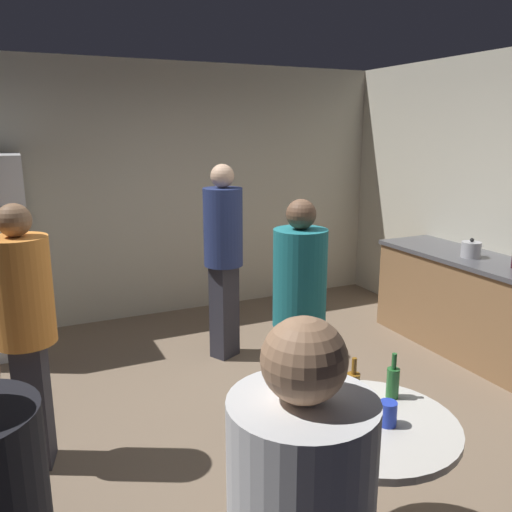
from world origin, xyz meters
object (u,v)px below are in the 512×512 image
object	(u,v)px
beer_bottle_amber	(353,387)
person_in_orange_shirt	(25,319)
person_in_navy_shirt	(223,247)
beer_bottle_brown	(326,407)
beer_bottle_green	(393,381)
person_in_teal_shirt	(299,303)
foreground_table	(369,442)
plastic_cup_blue	(388,413)
kettle	(471,249)

from	to	relation	value
beer_bottle_amber	person_in_orange_shirt	xyz separation A→B (m)	(-1.39, 1.28, 0.12)
beer_bottle_amber	person_in_navy_shirt	distance (m)	2.30
beer_bottle_brown	beer_bottle_green	bearing A→B (deg)	9.29
person_in_navy_shirt	beer_bottle_brown	bearing A→B (deg)	-37.76
person_in_teal_shirt	beer_bottle_amber	bearing A→B (deg)	-24.20
person_in_orange_shirt	foreground_table	bearing A→B (deg)	-33.54
foreground_table	beer_bottle_amber	distance (m)	0.26
foreground_table	plastic_cup_blue	size ratio (longest dim) A/B	7.27
beer_bottle_amber	beer_bottle_green	bearing A→B (deg)	-10.27
beer_bottle_green	plastic_cup_blue	distance (m)	0.26
beer_bottle_amber	plastic_cup_blue	xyz separation A→B (m)	(0.03, -0.23, -0.03)
beer_bottle_green	person_in_navy_shirt	distance (m)	2.33
person_in_teal_shirt	plastic_cup_blue	bearing A→B (deg)	-20.21
foreground_table	beer_bottle_amber	xyz separation A→B (m)	(0.03, 0.17, 0.19)
foreground_table	beer_bottle_amber	bearing A→B (deg)	81.64
beer_bottle_green	person_in_orange_shirt	size ratio (longest dim) A/B	0.14
kettle	foreground_table	world-z (taller)	kettle
kettle	plastic_cup_blue	xyz separation A→B (m)	(-2.23, -1.67, -0.18)
beer_bottle_brown	plastic_cup_blue	bearing A→B (deg)	-25.53
plastic_cup_blue	person_in_orange_shirt	xyz separation A→B (m)	(-1.42, 1.51, 0.15)
beer_bottle_amber	person_in_navy_shirt	bearing A→B (deg)	84.32
foreground_table	person_in_navy_shirt	distance (m)	2.49
kettle	beer_bottle_green	size ratio (longest dim) A/B	1.06
kettle	beer_bottle_amber	world-z (taller)	kettle
person_in_orange_shirt	person_in_navy_shirt	xyz separation A→B (m)	(1.62, 1.00, 0.07)
plastic_cup_blue	person_in_orange_shirt	distance (m)	2.08
plastic_cup_blue	beer_bottle_amber	bearing A→B (deg)	97.31
person_in_orange_shirt	beer_bottle_amber	bearing A→B (deg)	-29.44
beer_bottle_green	foreground_table	bearing A→B (deg)	-149.90
person_in_navy_shirt	person_in_orange_shirt	bearing A→B (deg)	-85.59
person_in_teal_shirt	person_in_navy_shirt	bearing A→B (deg)	167.62
beer_bottle_green	person_in_navy_shirt	size ratio (longest dim) A/B	0.13
beer_bottle_brown	foreground_table	bearing A→B (deg)	-18.23
kettle	person_in_orange_shirt	distance (m)	3.66
foreground_table	plastic_cup_blue	world-z (taller)	plastic_cup_blue
beer_bottle_green	person_in_teal_shirt	size ratio (longest dim) A/B	0.14
plastic_cup_blue	person_in_orange_shirt	world-z (taller)	person_in_orange_shirt
plastic_cup_blue	person_in_teal_shirt	world-z (taller)	person_in_teal_shirt
plastic_cup_blue	beer_bottle_green	bearing A→B (deg)	46.85
kettle	person_in_orange_shirt	bearing A→B (deg)	-177.54
person_in_teal_shirt	person_in_orange_shirt	bearing A→B (deg)	-115.28
beer_bottle_amber	plastic_cup_blue	distance (m)	0.23
person_in_navy_shirt	beer_bottle_green	bearing A→B (deg)	-27.68
person_in_navy_shirt	person_in_teal_shirt	size ratio (longest dim) A/B	1.08
beer_bottle_green	beer_bottle_brown	bearing A→B (deg)	-170.71
kettle	person_in_teal_shirt	world-z (taller)	person_in_teal_shirt
foreground_table	person_in_teal_shirt	size ratio (longest dim) A/B	0.50
person_in_navy_shirt	person_in_teal_shirt	xyz separation A→B (m)	(-0.02, -1.39, -0.08)
plastic_cup_blue	person_in_teal_shirt	distance (m)	1.14
kettle	beer_bottle_green	distance (m)	2.54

